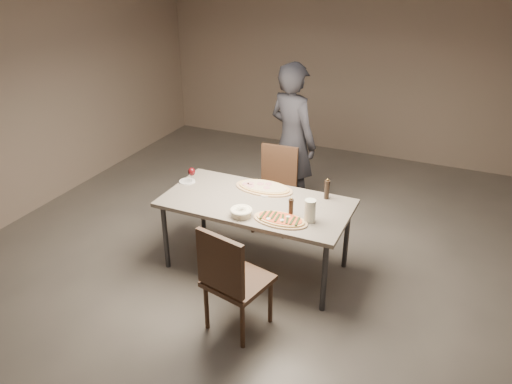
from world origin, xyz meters
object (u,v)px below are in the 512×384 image
at_px(dining_table, 256,207).
at_px(zucchini_pizza, 280,219).
at_px(chair_near, 231,277).
at_px(carafe, 310,211).
at_px(chair_far, 276,183).
at_px(bread_basket, 241,212).
at_px(diner, 292,141).
at_px(ham_pizza, 264,187).
at_px(pepper_mill_left, 291,208).

bearing_deg(dining_table, zucchini_pizza, -36.03).
bearing_deg(dining_table, chair_near, -77.91).
height_order(carafe, chair_far, carafe).
relative_size(dining_table, zucchini_pizza, 3.58).
height_order(dining_table, bread_basket, bread_basket).
bearing_deg(diner, chair_near, 122.77).
bearing_deg(carafe, diner, 116.29).
bearing_deg(chair_near, chair_far, 113.49).
relative_size(chair_near, chair_far, 1.06).
height_order(carafe, chair_near, chair_near).
distance_m(dining_table, bread_basket, 0.33).
relative_size(carafe, chair_near, 0.21).
bearing_deg(ham_pizza, carafe, -59.36).
xyz_separation_m(bread_basket, chair_far, (-0.15, 1.20, -0.27)).
xyz_separation_m(dining_table, zucchini_pizza, (0.35, -0.26, 0.07)).
height_order(zucchini_pizza, chair_far, chair_far).
distance_m(zucchini_pizza, chair_far, 1.27).
height_order(dining_table, chair_far, chair_far).
relative_size(pepper_mill_left, chair_far, 0.20).
height_order(pepper_mill_left, chair_near, chair_near).
xyz_separation_m(zucchini_pizza, diner, (-0.45, 1.50, 0.15)).
height_order(ham_pizza, pepper_mill_left, pepper_mill_left).
distance_m(ham_pizza, pepper_mill_left, 0.61).
distance_m(pepper_mill_left, chair_near, 0.88).
height_order(chair_near, chair_far, chair_near).
xyz_separation_m(dining_table, pepper_mill_left, (0.41, -0.14, 0.15)).
bearing_deg(chair_far, dining_table, 95.65).
distance_m(ham_pizza, chair_near, 1.27).
relative_size(zucchini_pizza, ham_pizza, 0.83).
height_order(dining_table, zucchini_pizza, zucchini_pizza).
height_order(zucchini_pizza, chair_near, chair_near).
bearing_deg(zucchini_pizza, chair_far, 98.08).
bearing_deg(zucchini_pizza, pepper_mill_left, 50.94).
bearing_deg(carafe, zucchini_pizza, -156.37).
bearing_deg(bread_basket, chair_near, -71.87).
relative_size(bread_basket, chair_near, 0.21).
xyz_separation_m(zucchini_pizza, pepper_mill_left, (0.05, 0.12, 0.07)).
bearing_deg(diner, carafe, 141.21).
bearing_deg(pepper_mill_left, chair_near, -104.13).
bearing_deg(dining_table, pepper_mill_left, -18.55).
height_order(dining_table, pepper_mill_left, pepper_mill_left).
distance_m(zucchini_pizza, carafe, 0.27).
height_order(dining_table, carafe, carafe).
bearing_deg(dining_table, ham_pizza, 97.93).
distance_m(carafe, chair_far, 1.32).
xyz_separation_m(zucchini_pizza, carafe, (0.24, 0.10, 0.09)).
distance_m(pepper_mill_left, diner, 1.47).
bearing_deg(ham_pizza, bread_basket, -111.41).
relative_size(zucchini_pizza, pepper_mill_left, 2.66).
bearing_deg(pepper_mill_left, ham_pizza, 136.91).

